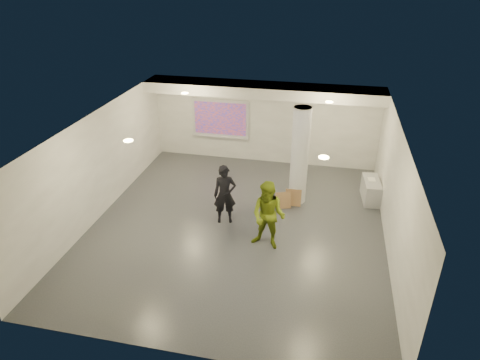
% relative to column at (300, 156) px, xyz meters
% --- Properties ---
extents(floor, '(8.00, 9.00, 0.01)m').
position_rel_column_xyz_m(floor, '(-1.50, -1.80, -1.50)').
color(floor, '#37393E').
rests_on(floor, ground).
extents(ceiling, '(8.00, 9.00, 0.01)m').
position_rel_column_xyz_m(ceiling, '(-1.50, -1.80, 1.50)').
color(ceiling, silver).
rests_on(ceiling, floor).
extents(wall_back, '(8.00, 0.01, 3.00)m').
position_rel_column_xyz_m(wall_back, '(-1.50, 2.70, 0.00)').
color(wall_back, beige).
rests_on(wall_back, floor).
extents(wall_front, '(8.00, 0.01, 3.00)m').
position_rel_column_xyz_m(wall_front, '(-1.50, -6.30, 0.00)').
color(wall_front, beige).
rests_on(wall_front, floor).
extents(wall_left, '(0.01, 9.00, 3.00)m').
position_rel_column_xyz_m(wall_left, '(-5.50, -1.80, 0.00)').
color(wall_left, beige).
rests_on(wall_left, floor).
extents(wall_right, '(0.01, 9.00, 3.00)m').
position_rel_column_xyz_m(wall_right, '(2.50, -1.80, 0.00)').
color(wall_right, beige).
rests_on(wall_right, floor).
extents(soffit_band, '(8.00, 1.10, 0.36)m').
position_rel_column_xyz_m(soffit_band, '(-1.50, 2.15, 1.32)').
color(soffit_band, silver).
rests_on(soffit_band, ceiling).
extents(downlight_nw, '(0.22, 0.22, 0.02)m').
position_rel_column_xyz_m(downlight_nw, '(-3.70, 0.70, 1.48)').
color(downlight_nw, '#FFEA8B').
rests_on(downlight_nw, ceiling).
extents(downlight_ne, '(0.22, 0.22, 0.02)m').
position_rel_column_xyz_m(downlight_ne, '(0.70, 0.70, 1.48)').
color(downlight_ne, '#FFEA8B').
rests_on(downlight_ne, ceiling).
extents(downlight_sw, '(0.22, 0.22, 0.02)m').
position_rel_column_xyz_m(downlight_sw, '(-3.70, -3.30, 1.48)').
color(downlight_sw, '#FFEA8B').
rests_on(downlight_sw, ceiling).
extents(downlight_se, '(0.22, 0.22, 0.02)m').
position_rel_column_xyz_m(downlight_se, '(0.70, -3.30, 1.48)').
color(downlight_se, '#FFEA8B').
rests_on(downlight_se, ceiling).
extents(column, '(0.52, 0.52, 3.00)m').
position_rel_column_xyz_m(column, '(0.00, 0.00, 0.00)').
color(column, silver).
rests_on(column, floor).
extents(projection_screen, '(2.10, 0.13, 1.42)m').
position_rel_column_xyz_m(projection_screen, '(-3.10, 2.65, 0.03)').
color(projection_screen, silver).
rests_on(projection_screen, wall_back).
extents(credenza, '(0.57, 1.17, 0.66)m').
position_rel_column_xyz_m(credenza, '(2.22, 0.53, -1.17)').
color(credenza, '#9EA0A3').
rests_on(credenza, floor).
extents(papers_stack, '(0.24, 0.29, 0.02)m').
position_rel_column_xyz_m(papers_stack, '(2.20, 0.58, -0.83)').
color(papers_stack, white).
rests_on(papers_stack, credenza).
extents(cardboard_back, '(0.48, 0.17, 0.52)m').
position_rel_column_xyz_m(cardboard_back, '(-0.09, -0.32, -1.24)').
color(cardboard_back, olive).
rests_on(cardboard_back, floor).
extents(cardboard_front, '(0.49, 0.33, 0.50)m').
position_rel_column_xyz_m(cardboard_front, '(-0.37, -0.53, -1.25)').
color(cardboard_front, olive).
rests_on(cardboard_front, floor).
extents(woman, '(0.72, 0.57, 1.72)m').
position_rel_column_xyz_m(woman, '(-1.88, -1.61, -0.64)').
color(woman, black).
rests_on(woman, floor).
extents(man, '(1.03, 0.88, 1.85)m').
position_rel_column_xyz_m(man, '(-0.52, -2.55, -0.57)').
color(man, olive).
rests_on(man, floor).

